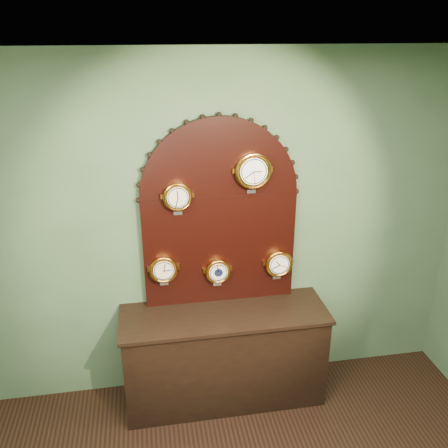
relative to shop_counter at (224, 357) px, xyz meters
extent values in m
plane|color=#486545|center=(0.00, 0.27, 1.00)|extent=(4.00, 0.00, 4.00)
plane|color=white|center=(0.00, -2.23, 2.40)|extent=(5.00, 5.00, 0.00)
cube|color=black|center=(0.00, 0.00, 0.00)|extent=(1.60, 0.50, 0.80)
cube|color=black|center=(0.00, 0.22, 0.88)|extent=(1.20, 0.06, 0.90)
cylinder|color=black|center=(0.00, 0.22, 1.33)|extent=(1.20, 0.06, 1.20)
cylinder|color=orange|center=(-0.32, 0.16, 1.37)|extent=(0.20, 0.08, 0.20)
torus|color=orange|center=(-0.32, 0.13, 1.37)|extent=(0.22, 0.02, 0.22)
cylinder|color=beige|center=(-0.32, 0.12, 1.37)|extent=(0.16, 0.01, 0.16)
cube|color=silver|center=(-0.32, 0.19, 1.22)|extent=(0.06, 0.01, 0.03)
cylinder|color=orange|center=(0.24, 0.16, 1.53)|extent=(0.26, 0.08, 0.26)
torus|color=orange|center=(0.24, 0.13, 1.53)|extent=(0.28, 0.03, 0.28)
cylinder|color=white|center=(0.24, 0.12, 1.53)|extent=(0.20, 0.01, 0.20)
cube|color=silver|center=(0.24, 0.19, 1.36)|extent=(0.07, 0.01, 0.03)
cylinder|color=orange|center=(-0.45, 0.16, 0.78)|extent=(0.20, 0.08, 0.20)
torus|color=orange|center=(-0.45, 0.13, 0.78)|extent=(0.22, 0.02, 0.22)
cylinder|color=beige|center=(-0.45, 0.12, 0.78)|extent=(0.16, 0.01, 0.16)
cube|color=silver|center=(-0.45, 0.19, 0.63)|extent=(0.07, 0.01, 0.03)
cylinder|color=orange|center=(-0.03, 0.16, 0.73)|extent=(0.19, 0.08, 0.19)
torus|color=orange|center=(-0.03, 0.13, 0.73)|extent=(0.20, 0.02, 0.20)
cylinder|color=beige|center=(-0.03, 0.12, 0.73)|extent=(0.15, 0.01, 0.15)
cube|color=silver|center=(-0.03, 0.19, 0.59)|extent=(0.07, 0.01, 0.03)
cylinder|color=#0C1436|center=(-0.03, 0.12, 0.73)|extent=(0.07, 0.00, 0.07)
cylinder|color=orange|center=(0.47, 0.16, 0.75)|extent=(0.21, 0.08, 0.21)
torus|color=orange|center=(0.47, 0.13, 0.75)|extent=(0.22, 0.02, 0.22)
cylinder|color=white|center=(0.47, 0.12, 0.75)|extent=(0.17, 0.01, 0.17)
cube|color=silver|center=(0.47, 0.19, 0.60)|extent=(0.06, 0.01, 0.03)
camera|label=1|loc=(-0.54, -3.15, 2.52)|focal=38.30mm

